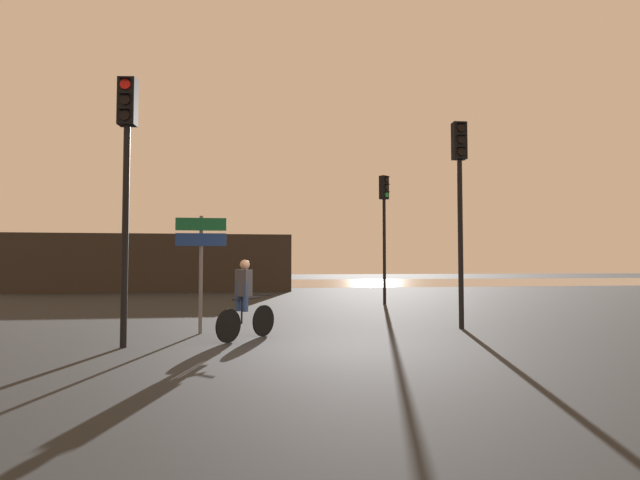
# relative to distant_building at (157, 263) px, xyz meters

# --- Properties ---
(ground_plane) EXTENTS (120.00, 120.00, 0.00)m
(ground_plane) POSITION_rel_distant_building_xyz_m (6.64, -20.33, -1.56)
(ground_plane) COLOR black
(water_strip) EXTENTS (80.00, 16.00, 0.01)m
(water_strip) POSITION_rel_distant_building_xyz_m (6.64, 10.00, -1.56)
(water_strip) COLOR gray
(water_strip) RESTS_ON ground
(distant_building) EXTENTS (14.89, 4.00, 3.12)m
(distant_building) POSITION_rel_distant_building_xyz_m (0.00, 0.00, 0.00)
(distant_building) COLOR #2D2823
(distant_building) RESTS_ON ground
(traffic_light_near_left) EXTENTS (0.35, 0.36, 5.03)m
(traffic_light_near_left) POSITION_rel_distant_building_xyz_m (2.89, -19.55, 1.90)
(traffic_light_near_left) COLOR black
(traffic_light_near_left) RESTS_ON ground
(traffic_light_near_right) EXTENTS (0.33, 0.34, 4.94)m
(traffic_light_near_right) POSITION_rel_distant_building_xyz_m (10.16, -17.90, 1.85)
(traffic_light_near_right) COLOR black
(traffic_light_near_right) RESTS_ON ground
(traffic_light_far_right) EXTENTS (0.40, 0.42, 4.90)m
(traffic_light_far_right) POSITION_rel_distant_building_xyz_m (10.28, -10.70, 1.82)
(traffic_light_far_right) COLOR black
(traffic_light_far_right) RESTS_ON ground
(direction_sign_post) EXTENTS (1.10, 0.11, 2.60)m
(direction_sign_post) POSITION_rel_distant_building_xyz_m (4.11, -17.91, 0.24)
(direction_sign_post) COLOR slate
(direction_sign_post) RESTS_ON ground
(cyclist) EXTENTS (1.17, 1.30, 1.62)m
(cyclist) POSITION_rel_distant_building_xyz_m (5.09, -18.92, -0.74)
(cyclist) COLOR black
(cyclist) RESTS_ON ground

